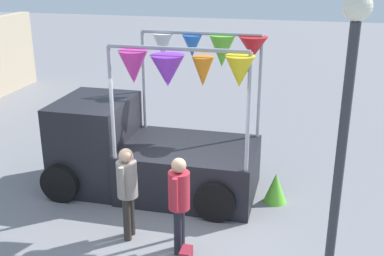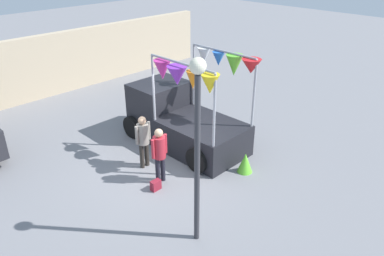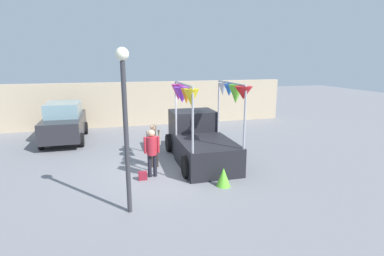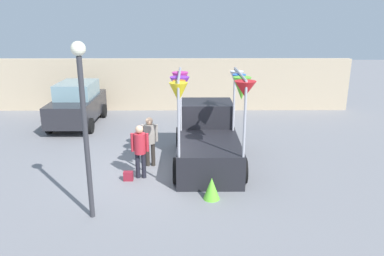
# 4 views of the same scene
# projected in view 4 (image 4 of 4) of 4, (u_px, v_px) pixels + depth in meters

# --- Properties ---
(ground_plane) EXTENTS (60.00, 60.00, 0.00)m
(ground_plane) POSITION_uv_depth(u_px,v_px,m) (159.00, 171.00, 11.68)
(ground_plane) COLOR slate
(vendor_truck) EXTENTS (2.38, 4.10, 3.11)m
(vendor_truck) POSITION_uv_depth(u_px,v_px,m) (207.00, 135.00, 12.24)
(vendor_truck) COLOR black
(vendor_truck) RESTS_ON ground
(parked_car) EXTENTS (1.88, 4.00, 1.88)m
(parked_car) POSITION_uv_depth(u_px,v_px,m) (77.00, 104.00, 16.40)
(parked_car) COLOR #26262B
(parked_car) RESTS_ON ground
(person_customer) EXTENTS (0.53, 0.34, 1.63)m
(person_customer) POSITION_uv_depth(u_px,v_px,m) (140.00, 147.00, 10.96)
(person_customer) COLOR black
(person_customer) RESTS_ON ground
(person_vendor) EXTENTS (0.53, 0.34, 1.62)m
(person_vendor) POSITION_uv_depth(u_px,v_px,m) (150.00, 137.00, 11.85)
(person_vendor) COLOR #2D2823
(person_vendor) RESTS_ON ground
(handbag) EXTENTS (0.28, 0.16, 0.28)m
(handbag) POSITION_uv_depth(u_px,v_px,m) (128.00, 176.00, 11.01)
(handbag) COLOR maroon
(handbag) RESTS_ON ground
(street_lamp) EXTENTS (0.32, 0.32, 4.17)m
(street_lamp) POSITION_uv_depth(u_px,v_px,m) (83.00, 109.00, 8.30)
(street_lamp) COLOR #333338
(street_lamp) RESTS_ON ground
(brick_boundary_wall) EXTENTS (18.00, 0.36, 2.60)m
(brick_boundary_wall) POSITION_uv_depth(u_px,v_px,m) (170.00, 85.00, 18.91)
(brick_boundary_wall) COLOR tan
(brick_boundary_wall) RESTS_ON ground
(folded_kite_bundle_lime) EXTENTS (0.60, 0.60, 0.60)m
(folded_kite_bundle_lime) POSITION_uv_depth(u_px,v_px,m) (212.00, 188.00, 9.86)
(folded_kite_bundle_lime) COLOR #66CC33
(folded_kite_bundle_lime) RESTS_ON ground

